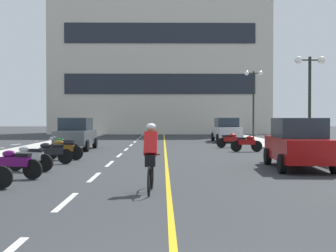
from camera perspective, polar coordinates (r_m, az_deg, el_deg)
The scene contains 29 objects.
ground_plane at distance 24.74m, azimuth -0.93°, elevation -3.17°, with size 140.00×140.00×0.00m, color #2D3033.
curb_left at distance 28.67m, azimuth -15.46°, elevation -2.51°, with size 2.40×72.00×0.12m, color #B7B2A8.
curb_right at distance 28.62m, azimuth 13.68°, elevation -2.50°, with size 2.40×72.00×0.12m, color #B7B2A8.
lane_dash_1 at distance 10.06m, azimuth -12.91°, elevation -9.40°, with size 0.14×2.20×0.01m, color silver.
lane_dash_2 at distance 13.95m, azimuth -9.41°, elevation -6.46°, with size 0.14×2.20×0.01m, color silver.
lane_dash_3 at distance 17.89m, azimuth -7.46°, elevation -4.80°, with size 0.14×2.20×0.01m, color silver.
lane_dash_4 at distance 21.85m, azimuth -6.22°, elevation -3.73°, with size 0.14×2.20×0.01m, color silver.
lane_dash_5 at distance 25.82m, azimuth -5.37°, elevation -2.99°, with size 0.14×2.20×0.01m, color silver.
lane_dash_6 at distance 29.80m, azimuth -4.74°, elevation -2.45°, with size 0.14×2.20×0.01m, color silver.
lane_dash_7 at distance 33.79m, azimuth -4.26°, elevation -2.03°, with size 0.14×2.20×0.01m, color silver.
lane_dash_8 at distance 37.77m, azimuth -3.89°, elevation -1.71°, with size 0.14×2.20×0.01m, color silver.
lane_dash_9 at distance 41.76m, azimuth -3.58°, elevation -1.44°, with size 0.14×2.20×0.01m, color silver.
lane_dash_10 at distance 45.76m, azimuth -3.33°, elevation -1.22°, with size 0.14×2.20×0.01m, color silver.
lane_dash_11 at distance 49.75m, azimuth -3.12°, elevation -1.04°, with size 0.14×2.20×0.01m, color silver.
centre_line_yellow at distance 27.73m, azimuth -0.39°, elevation -2.71°, with size 0.12×66.00×0.01m, color gold.
office_building at distance 52.66m, azimuth -1.01°, elevation 9.12°, with size 24.78×7.05×18.43m.
street_lamp_mid at distance 22.30m, azimuth 17.68°, elevation 5.46°, with size 1.46×0.36×4.64m.
street_lamp_far at distance 36.42m, azimuth 10.88°, elevation 4.59°, with size 1.46×0.36×5.46m.
parked_car_near at distance 16.61m, azimuth 16.33°, elevation -2.12°, with size 2.13×4.30×1.82m.
parked_car_mid at distance 25.85m, azimuth -11.69°, elevation -0.98°, with size 1.96×4.22×1.82m.
parked_car_far at distance 34.19m, azimuth 7.49°, elevation -0.47°, with size 1.99×4.23×1.82m.
motorcycle_3 at distance 14.09m, azimuth -18.99°, elevation -4.51°, with size 1.69×0.63×0.92m.
motorcycle_4 at distance 15.94m, azimuth -17.29°, elevation -3.86°, with size 1.67×0.70×0.92m.
motorcycle_5 at distance 18.00m, azimuth -14.77°, elevation -3.28°, with size 1.64×0.79×0.92m.
motorcycle_6 at distance 19.80m, azimuth -13.27°, elevation -2.89°, with size 1.70×0.60×0.92m.
motorcycle_7 at distance 21.61m, azimuth -13.23°, elevation -2.56°, with size 1.68×0.65×0.92m.
motorcycle_8 at distance 24.30m, azimuth 10.03°, elevation -2.15°, with size 1.70×0.60×0.92m.
motorcycle_9 at distance 27.47m, azimuth 7.92°, elevation -1.77°, with size 1.66×0.73×0.92m.
cyclist_rider at distance 10.94m, azimuth -2.24°, elevation -3.86°, with size 0.42×1.77×1.71m.
Camera 1 is at (0.10, -3.67, 1.83)m, focal length 47.64 mm.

